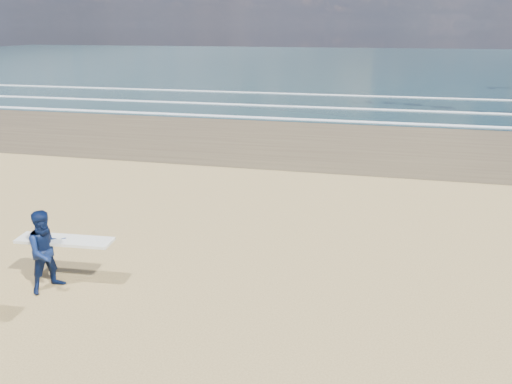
% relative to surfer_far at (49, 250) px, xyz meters
% --- Properties ---
extents(ocean, '(220.00, 100.00, 0.02)m').
position_rel_surfer_far_xyz_m(ocean, '(19.55, 69.84, -0.95)').
color(ocean, '#183035').
rests_on(ocean, ground).
extents(surfer_far, '(2.23, 1.26, 1.90)m').
position_rel_surfer_far_xyz_m(surfer_far, '(0.00, 0.00, 0.00)').
color(surfer_far, '#0C1B45').
rests_on(surfer_far, ground).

